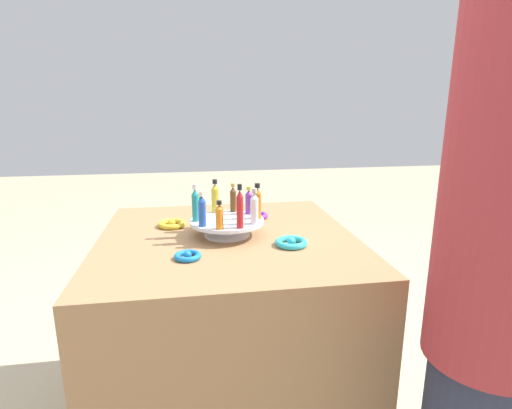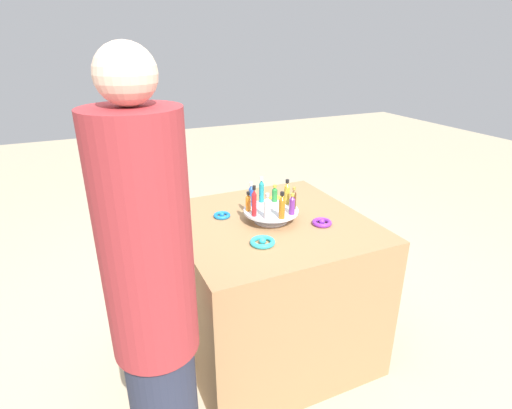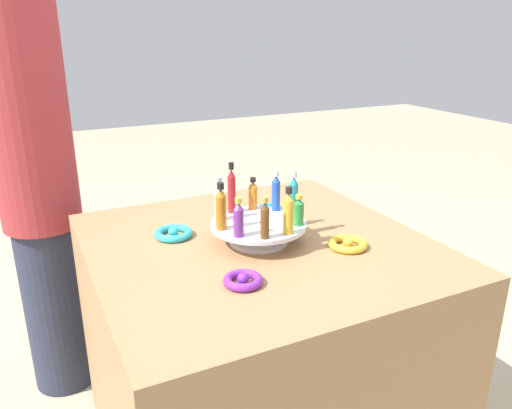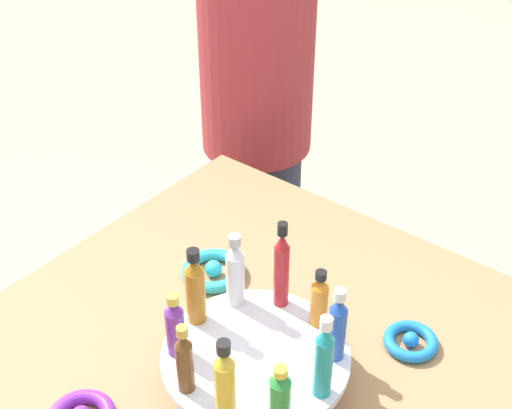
{
  "view_description": "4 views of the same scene",
  "coord_description": "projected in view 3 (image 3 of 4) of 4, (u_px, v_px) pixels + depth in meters",
  "views": [
    {
      "loc": [
        -1.39,
        0.12,
        1.25
      ],
      "look_at": [
        -0.11,
        -0.09,
        0.91
      ],
      "focal_mm": 28.0,
      "sensor_mm": 36.0,
      "label": 1
    },
    {
      "loc": [
        -0.81,
        -1.61,
        1.6
      ],
      "look_at": [
        -0.13,
        -0.1,
        0.92
      ],
      "focal_mm": 28.0,
      "sensor_mm": 36.0,
      "label": 2
    },
    {
      "loc": [
        1.17,
        -0.58,
        1.35
      ],
      "look_at": [
        -0.01,
        -0.0,
        0.88
      ],
      "focal_mm": 35.0,
      "sensor_mm": 36.0,
      "label": 3
    },
    {
      "loc": [
        0.56,
        0.44,
        1.58
      ],
      "look_at": [
        -0.18,
        -0.14,
        0.93
      ],
      "focal_mm": 50.0,
      "sensor_mm": 36.0,
      "label": 4
    }
  ],
  "objects": [
    {
      "name": "ribbon_bow_blue",
      "position": [
        269.0,
        209.0,
        1.65
      ],
      "size": [
        0.09,
        0.09,
        0.02
      ],
      "color": "blue",
      "rests_on": "party_table"
    },
    {
      "name": "ribbon_bow_purple",
      "position": [
        243.0,
        280.0,
        1.18
      ],
      "size": [
        0.1,
        0.1,
        0.03
      ],
      "color": "purple",
      "rests_on": "party_table"
    },
    {
      "name": "bottle_teal",
      "position": [
        293.0,
        196.0,
        1.43
      ],
      "size": [
        0.03,
        0.03,
        0.14
      ],
      "color": "teal",
      "rests_on": "display_stand"
    },
    {
      "name": "bottle_brown",
      "position": [
        265.0,
        219.0,
        1.28
      ],
      "size": [
        0.02,
        0.02,
        0.11
      ],
      "color": "brown",
      "rests_on": "display_stand"
    },
    {
      "name": "person_figure",
      "position": [
        39.0,
        188.0,
        1.76
      ],
      "size": [
        0.27,
        0.27,
        1.61
      ],
      "rotation": [
        0.0,
        0.0,
        0.67
      ],
      "color": "#282D42",
      "rests_on": "ground_plane"
    },
    {
      "name": "party_table",
      "position": [
        258.0,
        355.0,
        1.55
      ],
      "size": [
        0.92,
        0.92,
        0.77
      ],
      "color": "#9E754C",
      "rests_on": "ground_plane"
    },
    {
      "name": "ribbon_bow_gold",
      "position": [
        348.0,
        244.0,
        1.38
      ],
      "size": [
        0.11,
        0.11,
        0.03
      ],
      "color": "gold",
      "rests_on": "party_table"
    },
    {
      "name": "bottle_red",
      "position": [
        232.0,
        190.0,
        1.45
      ],
      "size": [
        0.02,
        0.02,
        0.15
      ],
      "color": "#B21E23",
      "rests_on": "display_stand"
    },
    {
      "name": "bottle_gold",
      "position": [
        288.0,
        212.0,
        1.3
      ],
      "size": [
        0.03,
        0.03,
        0.13
      ],
      "color": "gold",
      "rests_on": "display_stand"
    },
    {
      "name": "bottle_amber",
      "position": [
        221.0,
        208.0,
        1.33
      ],
      "size": [
        0.03,
        0.03,
        0.13
      ],
      "color": "#AD6B19",
      "rests_on": "display_stand"
    },
    {
      "name": "bottle_blue",
      "position": [
        276.0,
        192.0,
        1.47
      ],
      "size": [
        0.03,
        0.03,
        0.12
      ],
      "color": "#234CAD",
      "rests_on": "display_stand"
    },
    {
      "name": "bottle_clear",
      "position": [
        219.0,
        200.0,
        1.4
      ],
      "size": [
        0.03,
        0.03,
        0.13
      ],
      "color": "silver",
      "rests_on": "display_stand"
    },
    {
      "name": "display_stand",
      "position": [
        258.0,
        229.0,
        1.41
      ],
      "size": [
        0.27,
        0.27,
        0.06
      ],
      "color": "silver",
      "rests_on": "party_table"
    },
    {
      "name": "bottle_green",
      "position": [
        299.0,
        211.0,
        1.37
      ],
      "size": [
        0.03,
        0.03,
        0.09
      ],
      "color": "#288438",
      "rests_on": "display_stand"
    },
    {
      "name": "bottle_purple",
      "position": [
        239.0,
        219.0,
        1.29
      ],
      "size": [
        0.03,
        0.03,
        0.11
      ],
      "color": "#702D93",
      "rests_on": "display_stand"
    },
    {
      "name": "bottle_orange",
      "position": [
        253.0,
        195.0,
        1.49
      ],
      "size": [
        0.03,
        0.03,
        0.1
      ],
      "color": "orange",
      "rests_on": "display_stand"
    },
    {
      "name": "ribbon_bow_teal",
      "position": [
        173.0,
        233.0,
        1.45
      ],
      "size": [
        0.11,
        0.11,
        0.03
      ],
      "color": "#2DB7CC",
      "rests_on": "party_table"
    }
  ]
}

